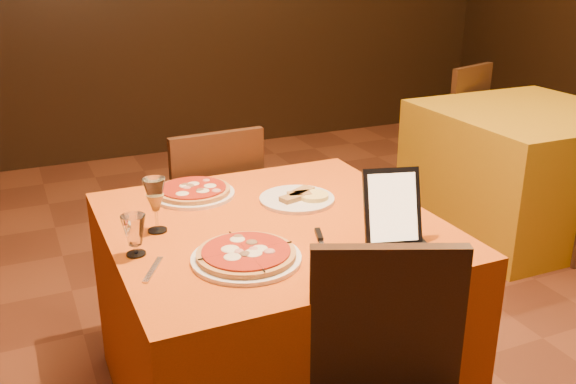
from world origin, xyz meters
name	(u,v)px	position (x,y,z in m)	size (l,w,h in m)	color
floor	(401,382)	(0.00, 0.00, -0.01)	(6.00, 7.00, 0.01)	#5E2D19
main_table	(273,316)	(-0.52, 0.10, 0.38)	(1.10, 1.10, 0.75)	#C14B0C
side_table	(524,170)	(1.53, 1.01, 0.38)	(1.10, 1.10, 0.75)	#AE770B
chair_main_far	(205,217)	(-0.52, 0.92, 0.46)	(0.43, 0.43, 0.91)	black
chair_side_far	(444,126)	(1.53, 1.82, 0.46)	(0.40, 0.40, 0.91)	black
pizza_near	(246,256)	(-0.70, -0.14, 0.77)	(0.34, 0.34, 0.03)	white
pizza_far	(193,192)	(-0.69, 0.46, 0.77)	(0.31, 0.31, 0.03)	white
cutlet_dish	(297,198)	(-0.35, 0.25, 0.76)	(0.28, 0.28, 0.03)	white
wine_glass	(156,205)	(-0.89, 0.19, 0.84)	(0.08, 0.08, 0.19)	tan
water_glass	(135,236)	(-1.00, 0.04, 0.81)	(0.07, 0.07, 0.13)	white
tablet	(392,206)	(-0.23, -0.19, 0.87)	(0.18, 0.02, 0.24)	black
knife	(323,247)	(-0.45, -0.15, 0.75)	(0.19, 0.02, 0.01)	#ADADB4
fork_near	(153,269)	(-0.97, -0.08, 0.75)	(0.16, 0.02, 0.01)	silver
fork_far	(215,187)	(-0.59, 0.51, 0.75)	(0.16, 0.02, 0.01)	silver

